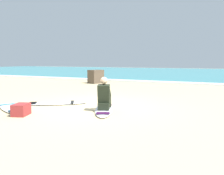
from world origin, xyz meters
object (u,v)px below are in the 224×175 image
Objects in this scene: surfboard_spare_far at (11,108)px; beach_bag at (21,110)px; surfboard_spare_near at (54,103)px; shoreline_rock at (96,77)px; surfboard_main at (104,109)px; surfer_seated at (104,97)px.

surfboard_spare_far is 1.02m from beach_bag.
surfboard_spare_near is 7.43m from shoreline_rock.
shoreline_rock reaches higher than beach_bag.
shoreline_rock is at bearing 107.87° from surfboard_spare_near.
surfboard_main is 1.01× the size of surfboard_spare_near.
surfer_seated is 1.97× the size of beach_bag.
surfboard_main is at bearing -3.57° from surfboard_spare_near.
shoreline_rock is (-1.59, 8.27, 0.40)m from surfboard_spare_far.
surfboard_main is 1.99m from surfboard_spare_near.
surfboard_main is 2.39× the size of shoreline_rock.
surfer_seated reaches higher than beach_bag.
surfboard_main is 2.28× the size of surfer_seated.
surfer_seated is 0.44× the size of surfboard_spare_near.
surfboard_spare_near is 1.68m from beach_bag.
shoreline_rock reaches higher than surfboard_main.
surfboard_spare_near is 1.11× the size of surfboard_spare_far.
shoreline_rock reaches higher than surfboard_spare_near.
beach_bag is at bearing -141.95° from surfer_seated.
surfboard_main is at bearing 40.99° from beach_bag.
surfer_seated is at bearing -59.31° from shoreline_rock.
surfboard_spare_far is at bearing 153.90° from beach_bag.
surfboard_spare_far is at bearing -79.11° from shoreline_rock.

